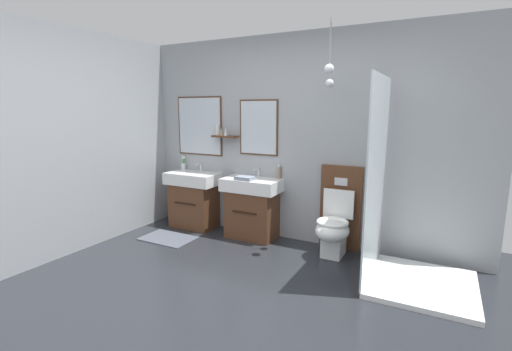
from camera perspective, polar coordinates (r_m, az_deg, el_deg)
ground_plane at (r=3.31m, az=-6.48°, el=-20.39°), size 5.62×5.01×0.10m
wall_back at (r=4.50m, az=6.33°, el=5.70°), size 4.42×0.60×2.54m
wall_left at (r=4.45m, az=-30.48°, el=4.22°), size 0.12×3.81×2.54m
bath_mat at (r=4.83m, az=-13.80°, el=-9.65°), size 0.68×0.44×0.01m
vanity_sink_left at (r=5.13m, az=-9.77°, el=-3.57°), size 0.74×0.44×0.78m
tap_on_left_sink at (r=5.17m, az=-8.88°, el=1.48°), size 0.03×0.13×0.11m
vanity_sink_right at (r=4.64m, az=-0.60°, el=-4.92°), size 0.74×0.44×0.78m
tap_on_right_sink at (r=4.68m, az=0.29°, el=0.67°), size 0.03×0.13×0.11m
toilet at (r=4.24m, az=12.62°, el=-7.17°), size 0.48×0.62×1.00m
toothbrush_cup at (r=5.33m, az=-11.45°, el=1.56°), size 0.07×0.07×0.20m
soap_dispenser at (r=4.54m, az=3.62°, el=0.47°), size 0.06×0.06×0.19m
folded_hand_towel at (r=4.47m, az=-1.80°, el=-0.43°), size 0.22×0.16×0.04m
shower_tray at (r=3.71m, az=22.37°, el=-9.76°), size 0.95×0.99×1.95m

